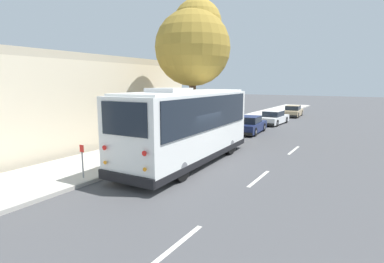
{
  "coord_description": "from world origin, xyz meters",
  "views": [
    {
      "loc": [
        -11.7,
        -7.09,
        3.88
      ],
      "look_at": [
        1.6,
        1.07,
        1.3
      ],
      "focal_mm": 28.0,
      "sensor_mm": 36.0,
      "label": 1
    }
  ],
  "objects_px": {
    "shuttle_bus": "(188,123)",
    "street_tree": "(194,43)",
    "parked_sedan_tan": "(293,111)",
    "fire_hydrant": "(217,128)",
    "sign_post_far": "(115,148)",
    "sign_post_near": "(82,161)",
    "parked_sedan_white": "(274,118)",
    "parked_sedan_navy": "(249,125)"
  },
  "relations": [
    {
      "from": "shuttle_bus",
      "to": "street_tree",
      "type": "bearing_deg",
      "value": 25.66
    },
    {
      "from": "parked_sedan_tan",
      "to": "fire_hydrant",
      "type": "bearing_deg",
      "value": 169.85
    },
    {
      "from": "parked_sedan_tan",
      "to": "fire_hydrant",
      "type": "distance_m",
      "value": 15.83
    },
    {
      "from": "sign_post_far",
      "to": "fire_hydrant",
      "type": "height_order",
      "value": "sign_post_far"
    },
    {
      "from": "sign_post_near",
      "to": "sign_post_far",
      "type": "distance_m",
      "value": 1.72
    },
    {
      "from": "parked_sedan_tan",
      "to": "street_tree",
      "type": "bearing_deg",
      "value": 169.92
    },
    {
      "from": "parked_sedan_tan",
      "to": "street_tree",
      "type": "relative_size",
      "value": 0.51
    },
    {
      "from": "parked_sedan_white",
      "to": "parked_sedan_tan",
      "type": "height_order",
      "value": "parked_sedan_tan"
    },
    {
      "from": "street_tree",
      "to": "fire_hydrant",
      "type": "relative_size",
      "value": 10.99
    },
    {
      "from": "shuttle_bus",
      "to": "parked_sedan_white",
      "type": "bearing_deg",
      "value": -0.93
    },
    {
      "from": "shuttle_bus",
      "to": "fire_hydrant",
      "type": "xyz_separation_m",
      "value": [
        7.4,
        2.19,
        -1.41
      ]
    },
    {
      "from": "sign_post_near",
      "to": "street_tree",
      "type": "bearing_deg",
      "value": 2.8
    },
    {
      "from": "parked_sedan_white",
      "to": "fire_hydrant",
      "type": "height_order",
      "value": "parked_sedan_white"
    },
    {
      "from": "fire_hydrant",
      "to": "street_tree",
      "type": "bearing_deg",
      "value": 174.0
    },
    {
      "from": "sign_post_near",
      "to": "sign_post_far",
      "type": "height_order",
      "value": "sign_post_far"
    },
    {
      "from": "parked_sedan_tan",
      "to": "sign_post_far",
      "type": "height_order",
      "value": "sign_post_far"
    },
    {
      "from": "parked_sedan_navy",
      "to": "parked_sedan_white",
      "type": "relative_size",
      "value": 0.94
    },
    {
      "from": "sign_post_near",
      "to": "fire_hydrant",
      "type": "xyz_separation_m",
      "value": [
        11.9,
        0.16,
        -0.28
      ]
    },
    {
      "from": "parked_sedan_white",
      "to": "sign_post_far",
      "type": "height_order",
      "value": "sign_post_far"
    },
    {
      "from": "shuttle_bus",
      "to": "fire_hydrant",
      "type": "height_order",
      "value": "shuttle_bus"
    },
    {
      "from": "street_tree",
      "to": "parked_sedan_navy",
      "type": "bearing_deg",
      "value": -19.85
    },
    {
      "from": "parked_sedan_white",
      "to": "parked_sedan_tan",
      "type": "bearing_deg",
      "value": 1.82
    },
    {
      "from": "sign_post_near",
      "to": "sign_post_far",
      "type": "xyz_separation_m",
      "value": [
        1.71,
        -0.0,
        0.17
      ]
    },
    {
      "from": "street_tree",
      "to": "sign_post_far",
      "type": "relative_size",
      "value": 5.35
    },
    {
      "from": "sign_post_far",
      "to": "fire_hydrant",
      "type": "distance_m",
      "value": 10.2
    },
    {
      "from": "parked_sedan_tan",
      "to": "sign_post_far",
      "type": "xyz_separation_m",
      "value": [
        -25.91,
        1.62,
        0.43
      ]
    },
    {
      "from": "shuttle_bus",
      "to": "street_tree",
      "type": "height_order",
      "value": "street_tree"
    },
    {
      "from": "street_tree",
      "to": "parked_sedan_white",
      "type": "bearing_deg",
      "value": -10.46
    },
    {
      "from": "parked_sedan_white",
      "to": "fire_hydrant",
      "type": "relative_size",
      "value": 5.65
    },
    {
      "from": "parked_sedan_tan",
      "to": "parked_sedan_white",
      "type": "bearing_deg",
      "value": 176.06
    },
    {
      "from": "parked_sedan_tan",
      "to": "sign_post_far",
      "type": "bearing_deg",
      "value": 172.72
    },
    {
      "from": "parked_sedan_navy",
      "to": "sign_post_far",
      "type": "bearing_deg",
      "value": 169.17
    },
    {
      "from": "street_tree",
      "to": "sign_post_near",
      "type": "bearing_deg",
      "value": -177.2
    },
    {
      "from": "parked_sedan_navy",
      "to": "fire_hydrant",
      "type": "distance_m",
      "value": 2.88
    },
    {
      "from": "parked_sedan_navy",
      "to": "sign_post_near",
      "type": "xyz_separation_m",
      "value": [
        -14.31,
        1.42,
        0.23
      ]
    },
    {
      "from": "shuttle_bus",
      "to": "sign_post_near",
      "type": "distance_m",
      "value": 5.07
    },
    {
      "from": "shuttle_bus",
      "to": "parked_sedan_tan",
      "type": "distance_m",
      "value": 23.17
    },
    {
      "from": "shuttle_bus",
      "to": "sign_post_near",
      "type": "height_order",
      "value": "shuttle_bus"
    },
    {
      "from": "parked_sedan_white",
      "to": "street_tree",
      "type": "bearing_deg",
      "value": 171.59
    },
    {
      "from": "parked_sedan_tan",
      "to": "sign_post_near",
      "type": "xyz_separation_m",
      "value": [
        -27.63,
        1.62,
        0.25
      ]
    },
    {
      "from": "shuttle_bus",
      "to": "parked_sedan_navy",
      "type": "distance_m",
      "value": 9.92
    },
    {
      "from": "shuttle_bus",
      "to": "sign_post_far",
      "type": "relative_size",
      "value": 5.51
    }
  ]
}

